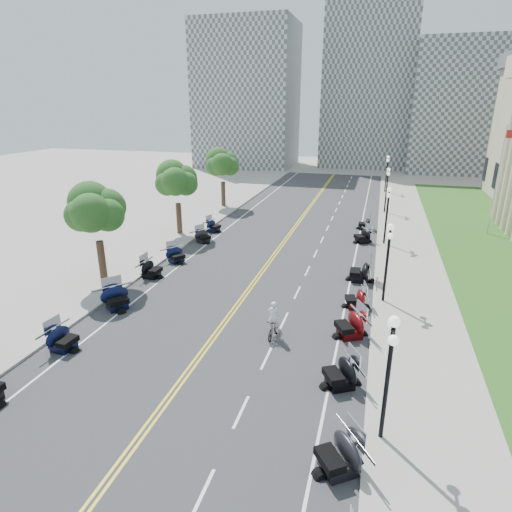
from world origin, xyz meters
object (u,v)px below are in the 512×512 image
(motorcycle_n_3, at_px, (339,453))
(bicycle, at_px, (274,327))
(flagpole, at_px, (497,182))
(cyclist_rider, at_px, (274,303))

(motorcycle_n_3, height_order, bicycle, motorcycle_n_3)
(motorcycle_n_3, relative_size, bicycle, 1.14)
(motorcycle_n_3, distance_m, bicycle, 9.00)
(flagpole, xyz_separation_m, motorcycle_n_3, (-10.77, -31.86, -4.27))
(bicycle, relative_size, cyclist_rider, 1.07)
(cyclist_rider, bearing_deg, flagpole, -122.05)
(flagpole, relative_size, bicycle, 5.47)
(flagpole, xyz_separation_m, bicycle, (-14.97, -23.90, -4.45))
(flagpole, xyz_separation_m, cyclist_rider, (-14.97, -23.90, -3.05))
(motorcycle_n_3, bearing_deg, flagpole, 125.77)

